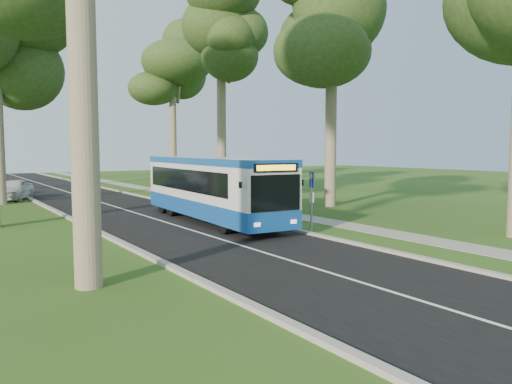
% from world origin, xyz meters
% --- Properties ---
extents(ground, '(120.00, 120.00, 0.00)m').
position_xyz_m(ground, '(0.00, 0.00, 0.00)').
color(ground, '#284B17').
rests_on(ground, ground).
extents(road, '(7.00, 100.00, 0.02)m').
position_xyz_m(road, '(-3.50, 10.00, 0.01)').
color(road, black).
rests_on(road, ground).
extents(kerb_east, '(0.25, 100.00, 0.12)m').
position_xyz_m(kerb_east, '(0.00, 10.00, 0.06)').
color(kerb_east, '#9E9B93').
rests_on(kerb_east, ground).
extents(kerb_west, '(0.25, 100.00, 0.12)m').
position_xyz_m(kerb_west, '(-7.00, 10.00, 0.06)').
color(kerb_west, '#9E9B93').
rests_on(kerb_west, ground).
extents(centre_line, '(0.12, 100.00, 0.00)m').
position_xyz_m(centre_line, '(-3.50, 10.00, 0.02)').
color(centre_line, white).
rests_on(centre_line, road).
extents(footpath, '(1.50, 100.00, 0.02)m').
position_xyz_m(footpath, '(3.00, 10.00, 0.01)').
color(footpath, gray).
rests_on(footpath, ground).
extents(bus, '(3.17, 11.65, 3.05)m').
position_xyz_m(bus, '(-1.47, 4.31, 1.58)').
color(bus, silver).
rests_on(bus, ground).
extents(bus_stop_sign, '(0.13, 0.36, 2.57)m').
position_xyz_m(bus_stop_sign, '(0.30, -0.92, 1.60)').
color(bus_stop_sign, gray).
rests_on(bus_stop_sign, ground).
extents(bus_shelter, '(2.80, 3.74, 2.87)m').
position_xyz_m(bus_shelter, '(2.60, 5.13, 2.03)').
color(bus_shelter, black).
rests_on(bus_shelter, ground).
extents(litter_bin, '(0.60, 0.60, 1.05)m').
position_xyz_m(litter_bin, '(1.38, 8.37, 0.53)').
color(litter_bin, black).
rests_on(litter_bin, ground).
extents(car_white, '(3.27, 4.49, 1.42)m').
position_xyz_m(car_white, '(-7.90, 20.60, 0.71)').
color(car_white, silver).
rests_on(car_white, ground).
extents(tree_east_b, '(5.20, 5.20, 15.32)m').
position_xyz_m(tree_east_b, '(7.50, 6.00, 11.35)').
color(tree_east_b, '#7A6B56').
rests_on(tree_east_b, ground).
extents(tree_east_c, '(5.20, 5.20, 16.77)m').
position_xyz_m(tree_east_c, '(6.80, 18.00, 12.41)').
color(tree_east_c, '#7A6B56').
rests_on(tree_east_c, ground).
extents(tree_east_d, '(5.20, 5.20, 15.54)m').
position_xyz_m(tree_east_d, '(8.00, 30.00, 11.51)').
color(tree_east_d, '#7A6B56').
rests_on(tree_east_d, ground).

